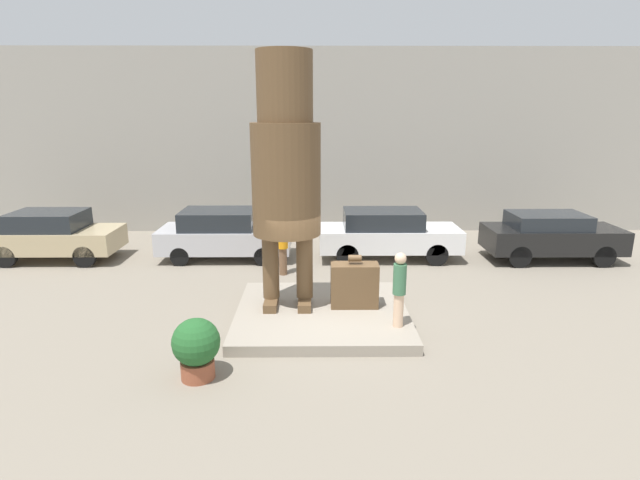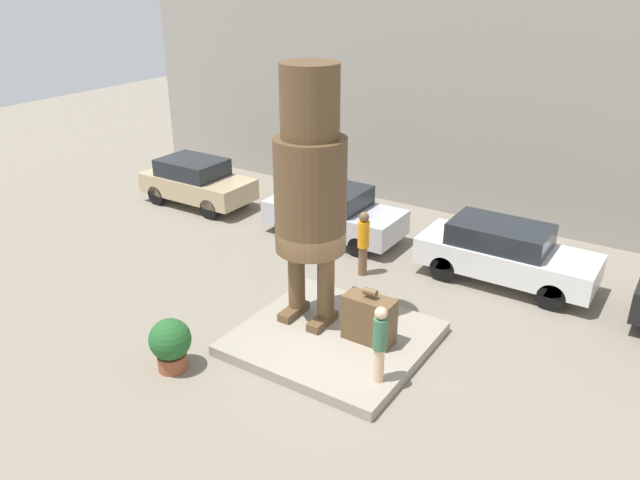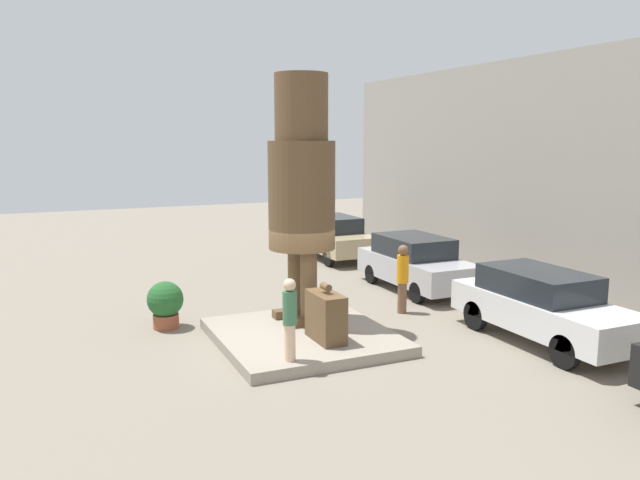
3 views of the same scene
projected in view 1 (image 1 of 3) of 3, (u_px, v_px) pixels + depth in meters
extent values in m
plane|color=gray|center=(322.00, 319.00, 11.93)|extent=(60.00, 60.00, 0.00)
cube|color=gray|center=(322.00, 314.00, 11.90)|extent=(4.05, 3.82, 0.25)
cube|color=gray|center=(319.00, 142.00, 20.00)|extent=(28.00, 0.60, 7.19)
cube|color=brown|center=(271.00, 303.00, 12.01)|extent=(0.31, 0.91, 0.20)
cube|color=brown|center=(305.00, 303.00, 12.02)|extent=(0.31, 0.91, 0.20)
cylinder|color=brown|center=(271.00, 266.00, 11.92)|extent=(0.40, 0.40, 1.58)
cylinder|color=brown|center=(305.00, 266.00, 11.92)|extent=(0.40, 0.40, 1.58)
cylinder|color=brown|center=(286.00, 180.00, 11.40)|extent=(1.58, 1.58, 2.55)
cylinder|color=brown|center=(285.00, 87.00, 10.88)|extent=(1.25, 1.25, 1.53)
cube|color=brown|center=(354.00, 285.00, 11.95)|extent=(1.13, 0.53, 1.06)
cylinder|color=brown|center=(355.00, 258.00, 11.78)|extent=(0.31, 0.16, 0.16)
cylinder|color=beige|center=(398.00, 310.00, 10.85)|extent=(0.22, 0.22, 0.76)
cylinder|color=#3D704C|center=(400.00, 279.00, 10.67)|extent=(0.29, 0.29, 0.67)
sphere|color=beige|center=(401.00, 258.00, 10.55)|extent=(0.25, 0.25, 0.25)
cube|color=tan|center=(57.00, 239.00, 16.46)|extent=(4.04, 1.82, 0.71)
cube|color=#1E2328|center=(48.00, 220.00, 16.29)|extent=(2.22, 1.64, 0.58)
cylinder|color=black|center=(106.00, 243.00, 17.35)|extent=(0.70, 0.18, 0.70)
cylinder|color=black|center=(85.00, 257.00, 15.76)|extent=(0.70, 0.18, 0.70)
cylinder|color=black|center=(34.00, 243.00, 17.33)|extent=(0.70, 0.18, 0.70)
cylinder|color=black|center=(5.00, 257.00, 15.74)|extent=(0.70, 0.18, 0.70)
cube|color=#B7B7BC|center=(226.00, 239.00, 16.67)|extent=(4.32, 1.85, 0.75)
cube|color=#1E2328|center=(218.00, 219.00, 16.49)|extent=(2.37, 1.66, 0.59)
cylinder|color=black|center=(268.00, 243.00, 17.58)|extent=(0.61, 0.18, 0.61)
cylinder|color=black|center=(264.00, 256.00, 15.97)|extent=(0.61, 0.18, 0.61)
cylinder|color=black|center=(192.00, 243.00, 17.55)|extent=(0.61, 0.18, 0.61)
cylinder|color=black|center=(180.00, 256.00, 15.94)|extent=(0.61, 0.18, 0.61)
cube|color=silver|center=(389.00, 238.00, 16.59)|extent=(4.62, 1.74, 0.72)
cube|color=#1E2328|center=(383.00, 219.00, 16.42)|extent=(2.54, 1.57, 0.58)
cylinder|color=black|center=(426.00, 242.00, 17.45)|extent=(0.71, 0.18, 0.71)
cylinder|color=black|center=(437.00, 255.00, 15.94)|extent=(0.71, 0.18, 0.71)
cylinder|color=black|center=(345.00, 242.00, 17.42)|extent=(0.71, 0.18, 0.71)
cylinder|color=black|center=(347.00, 255.00, 15.91)|extent=(0.71, 0.18, 0.71)
cube|color=black|center=(552.00, 239.00, 16.41)|extent=(4.31, 1.74, 0.77)
cube|color=#1E2328|center=(548.00, 220.00, 16.25)|extent=(2.37, 1.57, 0.46)
cylinder|color=black|center=(579.00, 244.00, 17.27)|extent=(0.70, 0.18, 0.70)
cylinder|color=black|center=(604.00, 257.00, 15.76)|extent=(0.70, 0.18, 0.70)
cylinder|color=black|center=(502.00, 244.00, 17.25)|extent=(0.70, 0.18, 0.70)
cylinder|color=black|center=(520.00, 257.00, 15.74)|extent=(0.70, 0.18, 0.70)
cylinder|color=brown|center=(198.00, 369.00, 9.27)|extent=(0.62, 0.62, 0.35)
sphere|color=#235B28|center=(196.00, 342.00, 9.13)|extent=(0.89, 0.89, 0.89)
cylinder|color=brown|center=(283.00, 261.00, 15.05)|extent=(0.24, 0.24, 0.83)
cylinder|color=orange|center=(283.00, 236.00, 14.85)|extent=(0.31, 0.31, 0.74)
sphere|color=brown|center=(282.00, 219.00, 14.72)|extent=(0.28, 0.28, 0.28)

